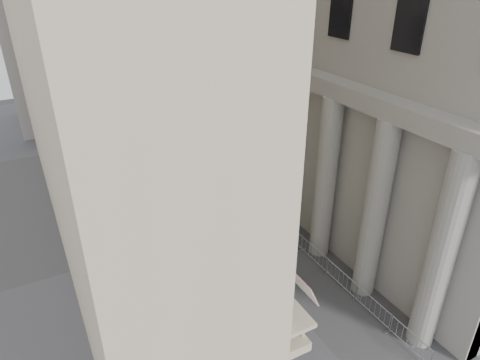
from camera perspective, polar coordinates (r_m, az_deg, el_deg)
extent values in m
cylinder|color=white|center=(27.56, -9.09, -6.47)|extent=(0.06, 0.06, 2.52)
cylinder|color=white|center=(28.52, -3.01, -4.87)|extent=(0.06, 0.06, 2.52)
cylinder|color=white|center=(30.19, -11.15, -3.43)|extent=(0.06, 0.06, 2.52)
cylinder|color=white|center=(31.06, -5.52, -2.06)|extent=(0.06, 0.06, 2.52)
cube|color=silver|center=(28.62, -7.35, -1.88)|extent=(3.44, 3.44, 0.14)
cone|color=silver|center=(28.34, -7.42, -0.87)|extent=(4.59, 4.59, 1.15)
cylinder|color=gray|center=(29.87, -10.08, 3.29)|extent=(0.16, 0.16, 8.97)
cylinder|color=gray|center=(28.51, -8.08, 11.88)|extent=(2.66, 0.69, 0.12)
cube|color=gray|center=(28.70, -5.58, 12.01)|extent=(0.60, 0.36, 0.17)
cube|color=black|center=(25.37, -7.23, -10.80)|extent=(0.53, 0.84, 1.72)
cube|color=#19E54C|center=(25.32, -7.04, -10.32)|extent=(0.27, 0.58, 0.96)
imported|color=#0D0D36|center=(33.74, -2.89, 0.00)|extent=(0.84, 0.72, 1.94)
imported|color=black|center=(36.30, -3.32, 1.98)|extent=(1.14, 1.12, 1.86)
imported|color=black|center=(35.06, -5.54, 0.72)|extent=(0.86, 0.62, 1.63)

